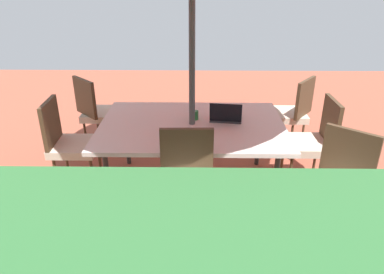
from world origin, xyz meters
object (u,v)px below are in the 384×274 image
object	(u,v)px
laptop	(226,117)
cup	(195,115)
chair_northwest	(338,184)
chair_east	(69,141)
dining_table	(192,128)
chair_north	(187,184)
chair_southwest	(291,111)
chair_west	(313,139)
chair_southeast	(98,110)

from	to	relation	value
laptop	cup	world-z (taller)	laptop
chair_northwest	chair_east	bearing A→B (deg)	-158.54
dining_table	chair_north	distance (m)	0.85
chair_southwest	chair_east	size ratio (longest dim) A/B	1.00
chair_northwest	chair_southwest	size ratio (longest dim) A/B	1.00
chair_northwest	laptop	distance (m)	1.26
chair_southwest	cup	xyz separation A→B (m)	(1.19, 0.73, 0.22)
chair_east	laptop	size ratio (longest dim) A/B	2.81
chair_northwest	chair_west	size ratio (longest dim) A/B	1.00
chair_north	chair_southeast	size ratio (longest dim) A/B	1.00
chair_southeast	laptop	world-z (taller)	chair_southeast
dining_table	laptop	distance (m)	0.36
chair_northwest	chair_north	bearing A→B (deg)	-140.00
dining_table	chair_southeast	distance (m)	1.46
chair_southwest	chair_north	world-z (taller)	same
dining_table	chair_southwest	bearing A→B (deg)	-145.07
chair_northwest	chair_north	world-z (taller)	same
chair_northwest	chair_southwest	bearing A→B (deg)	128.39
dining_table	chair_west	bearing A→B (deg)	-178.58
dining_table	chair_west	distance (m)	1.25
chair_east	chair_northwest	bearing A→B (deg)	-110.32
chair_east	chair_southeast	world-z (taller)	same
chair_northwest	cup	size ratio (longest dim) A/B	10.65
chair_southeast	laptop	bearing A→B (deg)	-161.32
dining_table	laptop	xyz separation A→B (m)	(-0.34, -0.08, 0.09)
laptop	chair_east	bearing A→B (deg)	11.86
chair_southwest	chair_southeast	size ratio (longest dim) A/B	1.00
chair_southeast	cup	world-z (taller)	chair_southeast
chair_east	chair_southeast	xyz separation A→B (m)	(-0.07, -0.88, 0.00)
chair_north	cup	bearing A→B (deg)	85.17
chair_southwest	chair_southeast	distance (m)	2.40
chair_southwest	laptop	size ratio (longest dim) A/B	2.81
chair_west	laptop	bearing A→B (deg)	-93.15
chair_southwest	cup	distance (m)	1.41
chair_southeast	chair_west	distance (m)	2.57
chair_east	chair_west	world-z (taller)	same
chair_northwest	dining_table	bearing A→B (deg)	-175.26
chair_southeast	cup	bearing A→B (deg)	-165.56
chair_northwest	chair_west	bearing A→B (deg)	125.88
chair_north	laptop	world-z (taller)	chair_north
chair_north	chair_northwest	bearing A→B (deg)	-0.12
dining_table	chair_north	bearing A→B (deg)	87.99
laptop	chair_northwest	bearing A→B (deg)	141.05
chair_east	cup	size ratio (longest dim) A/B	10.65
laptop	chair_west	bearing A→B (deg)	-176.02
chair_northwest	chair_southeast	world-z (taller)	same
laptop	chair_southeast	bearing A→B (deg)	-19.03
dining_table	cup	distance (m)	0.15
chair_west	cup	size ratio (longest dim) A/B	10.65
chair_northwest	chair_north	distance (m)	1.23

